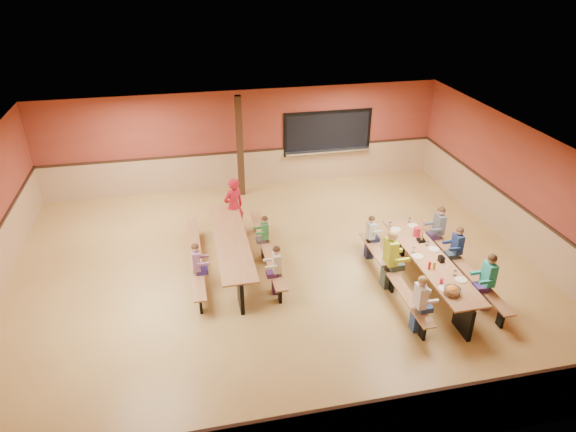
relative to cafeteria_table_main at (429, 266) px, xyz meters
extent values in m
plane|color=#A47C3E|center=(-3.14, 1.18, -0.53)|extent=(12.00, 12.00, 0.00)
cube|color=brown|center=(-3.14, 6.18, 0.97)|extent=(12.00, 0.04, 3.00)
cube|color=brown|center=(-3.14, -3.82, 0.97)|extent=(12.00, 0.04, 3.00)
cube|color=brown|center=(2.86, 1.18, 0.97)|extent=(0.04, 10.00, 3.00)
cube|color=white|center=(-3.14, 1.18, 2.47)|extent=(12.00, 10.00, 0.04)
cube|color=black|center=(-0.54, 6.15, 1.02)|extent=(2.60, 0.06, 1.20)
cube|color=silver|center=(-0.54, 6.06, 0.45)|extent=(2.70, 0.28, 0.06)
cube|color=black|center=(-3.34, 5.58, 0.97)|extent=(0.18, 0.18, 3.00)
cube|color=#9B643D|center=(0.00, 0.00, 0.19)|extent=(0.75, 3.60, 0.04)
cube|color=black|center=(0.00, -1.55, -0.18)|extent=(0.08, 0.60, 0.70)
cube|color=black|center=(0.00, 1.55, -0.18)|extent=(0.08, 0.60, 0.70)
cube|color=#9B643D|center=(-0.83, 0.00, -0.09)|extent=(0.26, 3.60, 0.04)
cube|color=black|center=(-0.83, 0.00, -0.32)|extent=(0.06, 0.18, 0.41)
cube|color=#9B643D|center=(0.83, 0.00, -0.09)|extent=(0.26, 3.60, 0.04)
cube|color=black|center=(0.83, 0.00, -0.32)|extent=(0.06, 0.18, 0.41)
cube|color=#9B643D|center=(-4.09, 1.69, 0.19)|extent=(0.75, 3.60, 0.04)
cube|color=black|center=(-4.09, 0.14, -0.18)|extent=(0.08, 0.60, 0.70)
cube|color=black|center=(-4.09, 3.24, -0.18)|extent=(0.08, 0.60, 0.70)
cube|color=#9B643D|center=(-4.91, 1.69, -0.09)|extent=(0.26, 3.60, 0.04)
cube|color=black|center=(-4.91, 1.69, -0.32)|extent=(0.06, 0.18, 0.41)
cube|color=#9B643D|center=(-3.26, 1.69, -0.09)|extent=(0.26, 3.60, 0.04)
cube|color=black|center=(-3.26, 1.69, -0.32)|extent=(0.06, 0.18, 0.41)
imported|color=#B41425|center=(-3.84, 3.23, 0.25)|extent=(0.67, 0.58, 1.56)
cylinder|color=red|center=(0.11, 0.93, 0.32)|extent=(0.16, 0.16, 0.22)
cube|color=black|center=(0.16, -0.19, 0.28)|extent=(0.10, 0.14, 0.13)
cylinder|color=yellow|center=(-0.11, -0.41, 0.30)|extent=(0.06, 0.06, 0.17)
cylinder|color=#B2140F|center=(-0.21, -0.39, 0.30)|extent=(0.06, 0.06, 0.17)
cube|color=black|center=(0.10, 0.67, 0.24)|extent=(0.16, 0.16, 0.06)
cube|color=#9B643D|center=(0.10, 0.67, 0.52)|extent=(0.02, 0.09, 0.50)
camera|label=1|loc=(-4.94, -8.45, 6.15)|focal=32.00mm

